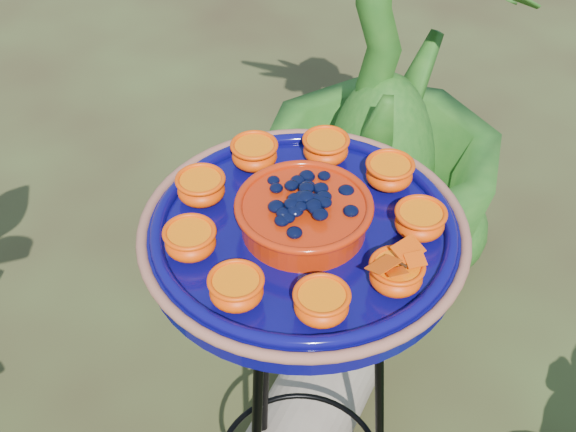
% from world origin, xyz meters
% --- Properties ---
extents(tripod_stand, '(0.38, 0.38, 0.88)m').
position_xyz_m(tripod_stand, '(0.06, -0.01, 0.53)').
color(tripod_stand, black).
rests_on(tripod_stand, ground).
extents(feeder_dish, '(0.53, 0.53, 0.10)m').
position_xyz_m(feeder_dish, '(0.06, -0.01, 0.92)').
color(feeder_dish, '#090752').
rests_on(feeder_dish, tripod_stand).
extents(shrub_back_right, '(0.80, 0.80, 1.12)m').
position_xyz_m(shrub_back_right, '(0.74, 0.48, 0.56)').
color(shrub_back_right, '#1A4F15').
rests_on(shrub_back_right, ground).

